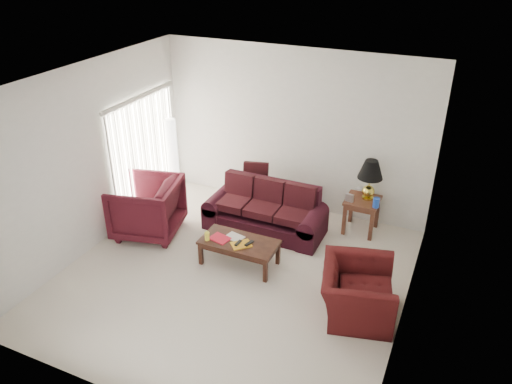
# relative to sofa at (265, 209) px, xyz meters

# --- Properties ---
(floor) EXTENTS (5.00, 5.00, 0.00)m
(floor) POSITION_rel_sofa_xyz_m (0.09, -1.42, -0.42)
(floor) COLOR silver
(floor) RESTS_ON ground
(blinds) EXTENTS (0.10, 2.00, 2.16)m
(blinds) POSITION_rel_sofa_xyz_m (-2.33, -0.12, 0.66)
(blinds) COLOR silver
(blinds) RESTS_ON ground
(sofa) EXTENTS (2.09, 0.95, 0.84)m
(sofa) POSITION_rel_sofa_xyz_m (0.00, 0.00, 0.00)
(sofa) COLOR black
(sofa) RESTS_ON ground
(throw_pillow) EXTENTS (0.50, 0.33, 0.47)m
(throw_pillow) POSITION_rel_sofa_xyz_m (-0.47, 0.67, 0.28)
(throw_pillow) COLOR black
(throw_pillow) RESTS_ON sofa
(end_table) EXTENTS (0.58, 0.58, 0.62)m
(end_table) POSITION_rel_sofa_xyz_m (1.53, 0.68, -0.11)
(end_table) COLOR #52211C
(end_table) RESTS_ON ground
(table_lamp) EXTENTS (0.46, 0.46, 0.71)m
(table_lamp) POSITION_rel_sofa_xyz_m (1.60, 0.75, 0.56)
(table_lamp) COLOR gold
(table_lamp) RESTS_ON end_table
(clock) EXTENTS (0.14, 0.08, 0.14)m
(clock) POSITION_rel_sofa_xyz_m (1.34, 0.52, 0.27)
(clock) COLOR silver
(clock) RESTS_ON end_table
(blue_canister) EXTENTS (0.12, 0.12, 0.17)m
(blue_canister) POSITION_rel_sofa_xyz_m (1.79, 0.50, 0.28)
(blue_canister) COLOR #1C46B7
(blue_canister) RESTS_ON end_table
(picture_frame) EXTENTS (0.14, 0.17, 0.05)m
(picture_frame) POSITION_rel_sofa_xyz_m (1.42, 0.91, 0.28)
(picture_frame) COLOR silver
(picture_frame) RESTS_ON end_table
(floor_lamp) EXTENTS (0.34, 0.34, 1.57)m
(floor_lamp) POSITION_rel_sofa_xyz_m (-2.21, 0.58, 0.36)
(floor_lamp) COLOR white
(floor_lamp) RESTS_ON ground
(armchair_left) EXTENTS (1.32, 1.29, 0.99)m
(armchair_left) POSITION_rel_sofa_xyz_m (-1.81, -0.89, 0.07)
(armchair_left) COLOR #3E0E17
(armchair_left) RESTS_ON ground
(armchair_right) EXTENTS (1.20, 1.30, 0.71)m
(armchair_right) POSITION_rel_sofa_xyz_m (1.99, -1.45, -0.07)
(armchair_right) COLOR #3E0E0F
(armchair_right) RESTS_ON ground
(coffee_table) EXTENTS (1.34, 0.95, 0.42)m
(coffee_table) POSITION_rel_sofa_xyz_m (0.04, -1.08, -0.21)
(coffee_table) COLOR #301D0E
(coffee_table) RESTS_ON ground
(magazine_red) EXTENTS (0.35, 0.29, 0.02)m
(magazine_red) POSITION_rel_sofa_xyz_m (-0.27, -1.15, 0.01)
(magazine_red) COLOR red
(magazine_red) RESTS_ON coffee_table
(magazine_white) EXTENTS (0.31, 0.26, 0.02)m
(magazine_white) POSITION_rel_sofa_xyz_m (-0.08, -1.02, 0.01)
(magazine_white) COLOR beige
(magazine_white) RESTS_ON coffee_table
(magazine_orange) EXTENTS (0.37, 0.37, 0.02)m
(magazine_orange) POSITION_rel_sofa_xyz_m (0.11, -1.17, 0.01)
(magazine_orange) COLOR #C78617
(magazine_orange) RESTS_ON coffee_table
(remote_a) EXTENTS (0.06, 0.16, 0.02)m
(remote_a) POSITION_rel_sofa_xyz_m (0.06, -1.17, 0.03)
(remote_a) COLOR black
(remote_a) RESTS_ON coffee_table
(remote_b) EXTENTS (0.10, 0.18, 0.02)m
(remote_b) POSITION_rel_sofa_xyz_m (0.22, -1.11, 0.03)
(remote_b) COLOR black
(remote_b) RESTS_ON coffee_table
(yellow_glass) EXTENTS (0.09, 0.09, 0.13)m
(yellow_glass) POSITION_rel_sofa_xyz_m (-0.43, -1.25, 0.07)
(yellow_glass) COLOR yellow
(yellow_glass) RESTS_ON coffee_table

